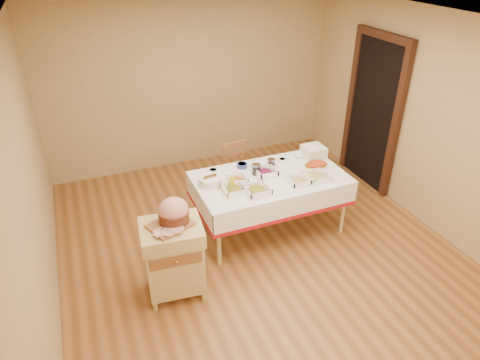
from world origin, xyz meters
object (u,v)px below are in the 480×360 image
dining_table (270,188)px  plate_stack (314,152)px  bread_basket (210,181)px  brass_platter (316,165)px  dining_chair (239,173)px  ham_on_board (173,213)px  mustard_bottle (232,183)px  preserve_jar_right (271,164)px  butcher_cart (174,256)px  preserve_jar_left (256,170)px

dining_table → plate_stack: plate_stack is taller
bread_basket → plate_stack: plate_stack is taller
dining_table → brass_platter: size_ratio=6.03×
dining_chair → ham_on_board: (-1.24, -1.37, 0.53)m
dining_table → dining_chair: size_ratio=2.12×
mustard_bottle → bread_basket: 0.27m
ham_on_board → mustard_bottle: size_ratio=2.26×
ham_on_board → preserve_jar_right: bearing=29.2°
butcher_cart → preserve_jar_right: (1.49, 0.84, 0.33)m
butcher_cart → preserve_jar_left: size_ratio=6.31×
preserve_jar_left → preserve_jar_right: preserve_jar_left is taller
butcher_cart → bread_basket: bread_basket is taller
brass_platter → bread_basket: bearing=177.0°
ham_on_board → brass_platter: ham_on_board is taller
bread_basket → brass_platter: (1.38, -0.07, -0.03)m
bread_basket → brass_platter: bread_basket is taller
dining_chair → preserve_jar_left: preserve_jar_left is taller
dining_table → preserve_jar_left: bearing=136.3°
dining_chair → preserve_jar_right: size_ratio=6.87×
bread_basket → brass_platter: 1.38m
ham_on_board → mustard_bottle: (0.81, 0.52, -0.12)m
mustard_bottle → dining_chair: bearing=62.9°
preserve_jar_left → plate_stack: plate_stack is taller
preserve_jar_right → bread_basket: bearing=-173.3°
preserve_jar_right → ham_on_board: bearing=-150.8°
butcher_cart → ham_on_board: size_ratio=2.03×
butcher_cart → ham_on_board: 0.49m
plate_stack → ham_on_board: bearing=-157.1°
preserve_jar_left → preserve_jar_right: 0.25m
dining_table → bread_basket: bearing=172.4°
plate_stack → bread_basket: bearing=-173.4°
dining_table → mustard_bottle: 0.59m
butcher_cart → preserve_jar_left: (1.25, 0.77, 0.34)m
dining_table → bread_basket: bread_basket is taller
butcher_cart → bread_basket: 1.05m
ham_on_board → dining_table: bearing=24.6°
bread_basket → plate_stack: (1.48, 0.17, 0.02)m
preserve_jar_right → mustard_bottle: mustard_bottle is taller
bread_basket → plate_stack: bearing=6.6°
ham_on_board → bread_basket: (0.62, 0.71, -0.16)m
butcher_cart → brass_platter: butcher_cart is taller
butcher_cart → brass_platter: 2.16m
dining_chair → brass_platter: size_ratio=2.85×
ham_on_board → butcher_cart: bearing=-141.9°
butcher_cart → mustard_bottle: size_ratio=4.60×
preserve_jar_right → brass_platter: size_ratio=0.41×
dining_table → dining_chair: dining_chair is taller
preserve_jar_right → mustard_bottle: bearing=-155.9°
bread_basket → dining_table: bearing=-7.6°
bread_basket → preserve_jar_right: bearing=6.7°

